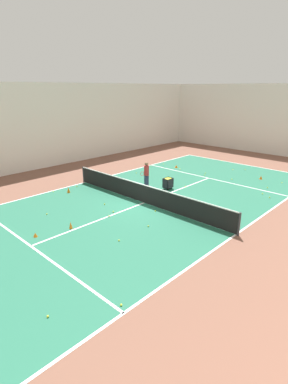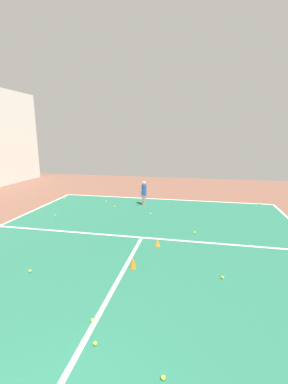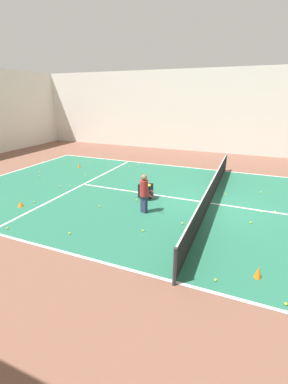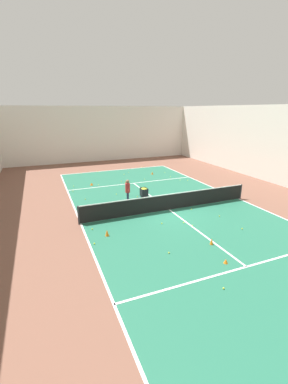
{
  "view_description": "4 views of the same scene",
  "coord_description": "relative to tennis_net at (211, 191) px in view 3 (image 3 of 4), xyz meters",
  "views": [
    {
      "loc": [
        10.94,
        -11.5,
        6.2
      ],
      "look_at": [
        0.0,
        0.0,
        0.66
      ],
      "focal_mm": 28.0,
      "sensor_mm": 36.0,
      "label": 1
    },
    {
      "loc": [
        -1.75,
        1.28,
        3.43
      ],
      "look_at": [
        0.78,
        -11.02,
        0.67
      ],
      "focal_mm": 24.0,
      "sensor_mm": 36.0,
      "label": 2
    },
    {
      "loc": [
        -10.94,
        -1.33,
        4.51
      ],
      "look_at": [
        -2.04,
        2.38,
        0.9
      ],
      "focal_mm": 24.0,
      "sensor_mm": 36.0,
      "label": 3
    },
    {
      "loc": [
        -7.37,
        -13.65,
        6.2
      ],
      "look_at": [
        -0.61,
        2.89,
        0.43
      ],
      "focal_mm": 24.0,
      "sensor_mm": 36.0,
      "label": 4
    }
  ],
  "objects": [
    {
      "name": "ground_plane",
      "position": [
        0.0,
        0.0,
        -0.57
      ],
      "size": [
        40.11,
        40.11,
        0.0
      ],
      "primitive_type": "plane",
      "color": "brown"
    },
    {
      "name": "court_playing_area",
      "position": [
        0.0,
        0.0,
        -0.56
      ],
      "size": [
        11.32,
        24.75,
        0.0
      ],
      "color": "#23664C",
      "rests_on": "ground"
    },
    {
      "name": "line_baseline_far",
      "position": [
        0.0,
        12.37,
        -0.56
      ],
      "size": [
        11.32,
        0.1,
        0.0
      ],
      "primitive_type": "cube",
      "color": "white",
      "rests_on": "ground"
    },
    {
      "name": "line_sideline_left",
      "position": [
        -5.66,
        0.0,
        -0.56
      ],
      "size": [
        0.1,
        24.75,
        0.0
      ],
      "primitive_type": "cube",
      "color": "white",
      "rests_on": "ground"
    },
    {
      "name": "line_sideline_right",
      "position": [
        5.66,
        0.0,
        -0.56
      ],
      "size": [
        0.1,
        24.75,
        0.0
      ],
      "primitive_type": "cube",
      "color": "white",
      "rests_on": "ground"
    },
    {
      "name": "line_service_far",
      "position": [
        0.0,
        6.81,
        -0.56
      ],
      "size": [
        11.32,
        0.1,
        0.0
      ],
      "primitive_type": "cube",
      "color": "white",
      "rests_on": "ground"
    },
    {
      "name": "line_centre_service",
      "position": [
        0.0,
        0.0,
        -0.56
      ],
      "size": [
        0.1,
        13.61,
        0.0
      ],
      "primitive_type": "cube",
      "color": "white",
      "rests_on": "ground"
    },
    {
      "name": "hall_enclosure_right",
      "position": [
        11.41,
        0.0,
        2.73
      ],
      "size": [
        0.15,
        36.41,
        6.6
      ],
      "color": "silver",
      "rests_on": "ground"
    },
    {
      "name": "tennis_net",
      "position": [
        0.0,
        0.0,
        0.0
      ],
      "size": [
        11.62,
        0.1,
        1.09
      ],
      "color": "#2D2D33",
      "rests_on": "ground"
    },
    {
      "name": "coach_at_net",
      "position": [
        -2.04,
        2.37,
        0.37
      ],
      "size": [
        0.41,
        0.69,
        1.63
      ],
      "rotation": [
        0.0,
        0.0,
        -1.9
      ],
      "color": "#2D3351",
      "rests_on": "ground"
    },
    {
      "name": "ball_cart",
      "position": [
        -0.61,
        2.89,
        -0.05
      ],
      "size": [
        0.45,
        0.59,
        0.74
      ],
      "color": "black",
      "rests_on": "ground"
    },
    {
      "name": "training_cone_1",
      "position": [
        -4.64,
        -1.96,
        -0.39
      ],
      "size": [
        0.19,
        0.19,
        0.34
      ],
      "primitive_type": "cone",
      "color": "orange",
      "rests_on": "ground"
    },
    {
      "name": "training_cone_3",
      "position": [
        -3.55,
        7.57,
        -0.45
      ],
      "size": [
        0.26,
        0.26,
        0.22
      ],
      "primitive_type": "cone",
      "color": "orange",
      "rests_on": "ground"
    },
    {
      "name": "training_cone_4",
      "position": [
        2.85,
        9.15,
        -0.43
      ],
      "size": [
        0.21,
        0.21,
        0.26
      ],
      "primitive_type": "cone",
      "color": "orange",
      "rests_on": "ground"
    },
    {
      "name": "tennis_ball_1",
      "position": [
        0.04,
        -2.63,
        -0.53
      ],
      "size": [
        0.07,
        0.07,
        0.07
      ],
      "primitive_type": "sphere",
      "color": "yellow",
      "rests_on": "ground"
    },
    {
      "name": "tennis_ball_3",
      "position": [
        -3.0,
        7.34,
        -0.53
      ],
      "size": [
        0.07,
        0.07,
        0.07
      ],
      "primitive_type": "sphere",
      "color": "yellow",
      "rests_on": "ground"
    },
    {
      "name": "tennis_ball_4",
      "position": [
        -5.43,
        -2.57,
        -0.53
      ],
      "size": [
        0.07,
        0.07,
        0.07
      ],
      "primitive_type": "sphere",
      "color": "yellow",
      "rests_on": "ground"
    },
    {
      "name": "tennis_ball_6",
      "position": [
        -5.21,
        -0.96,
        -0.53
      ],
      "size": [
        0.07,
        0.07,
        0.07
      ],
      "primitive_type": "sphere",
      "color": "yellow",
      "rests_on": "ground"
    },
    {
      "name": "tennis_ball_9",
      "position": [
        -0.61,
        7.21,
        -0.53
      ],
      "size": [
        0.07,
        0.07,
        0.07
      ],
      "primitive_type": "sphere",
      "color": "yellow",
      "rests_on": "ground"
    },
    {
      "name": "tennis_ball_11",
      "position": [
        -0.22,
        -2.12,
        -0.53
      ],
      "size": [
        0.07,
        0.07,
        0.07
      ],
      "primitive_type": "sphere",
      "color": "yellow",
      "rests_on": "ground"
    },
    {
      "name": "tennis_ball_12",
      "position": [
        -5.27,
        6.38,
        -0.53
      ],
      "size": [
        0.07,
        0.07,
        0.07
      ],
      "primitive_type": "sphere",
      "color": "yellow",
      "rests_on": "ground"
    },
    {
      "name": "tennis_ball_13",
      "position": [
        4.02,
        7.49,
        -0.53
      ],
      "size": [
        0.07,
        0.07,
        0.07
      ],
      "primitive_type": "sphere",
      "color": "yellow",
      "rests_on": "ground"
    },
    {
      "name": "tennis_ball_14",
      "position": [
        1.4,
        7.62,
        -0.53
      ],
      "size": [
        0.07,
        0.07,
        0.07
      ],
      "primitive_type": "sphere",
      "color": "yellow",
      "rests_on": "ground"
    },
    {
      "name": "tennis_ball_16",
      "position": [
        2.28,
        -2.11,
        -0.53
      ],
      "size": [
        0.07,
        0.07,
        0.07
      ],
      "primitive_type": "sphere",
      "color": "yellow",
      "rests_on": "ground"
    },
    {
      "name": "tennis_ball_17",
      "position": [
        -0.03,
        4.0,
        -0.53
      ],
      "size": [
        0.07,
        0.07,
        0.07
      ],
      "primitive_type": "sphere",
      "color": "yellow",
      "rests_on": "ground"
    },
    {
      "name": "tennis_ball_18",
      "position": [
        3.02,
        12.45,
        -0.53
      ],
      "size": [
        0.07,
        0.07,
        0.07
      ],
      "primitive_type": "sphere",
      "color": "yellow",
      "rests_on": "ground"
    },
    {
      "name": "tennis_ball_19",
      "position": [
        0.88,
        10.77,
        -0.53
      ],
      "size": [
        0.07,
        0.07,
        0.07
      ],
      "primitive_type": "sphere",
      "color": "yellow",
      "rests_on": "ground"
    },
    {
      "name": "tennis_ball_21",
      "position": [
        -2.45,
        0.64,
        -0.53
      ],
      "size": [
        0.07,
        0.07,
        0.07
      ],
      "primitive_type": "sphere",
      "color": "yellow",
      "rests_on": "ground"
    },
    {
      "name": "tennis_ball_22",
      "position": [
        0.18,
        10.08,
        -0.53
      ],
      "size": [
        0.07,
        0.07,
        0.07
      ],
      "primitive_type": "sphere",
      "color": "yellow",
      "rests_on": "ground"
    },
    {
      "name": "tennis_ball_23",
      "position": [
        1.31,
        -0.52,
        -0.53
      ],
      "size": [
        0.07,
        0.07,
        0.07
      ],
      "primitive_type": "sphere",
      "color": "yellow",
      "rests_on": "ground"
    },
    {
      "name": "tennis_ball_24",
      "position": [
        -1.02,
        3.17,
        -0.53
      ],
      "size": [
        0.07,
        0.07,
        0.07
      ],
      "primitive_type": "sphere",
      "color": "yellow",
      "rests_on": "ground"
    },
    {
      "name": "tennis_ball_27",
      "position": [
        -2.29,
        4.36,
        -0.53
      ],
      "size": [
        0.07,
        0.07,
        0.07
      ],
      "primitive_type": "sphere",
      "color": "yellow",
      "rests_on": "ground"
    },
    {
      "name": "tennis_ball_29",
      "position": [
        4.27,
        6.1,
        -0.53
      ],
      "size": [
        0.07,
        0.07,
        0.07
      ],
      "primitive_type": "sphere",
      "color": "yellow",
      "rests_on": "ground"
    },
    {
      "name": "tennis_ball_30",
      "position": [
        -3.55,
        1.78,
        -0.53
      ],
      "size": [
        0.07,
        0.07,
        0.07
      ],
      "primitive_type": "sphere",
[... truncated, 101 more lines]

